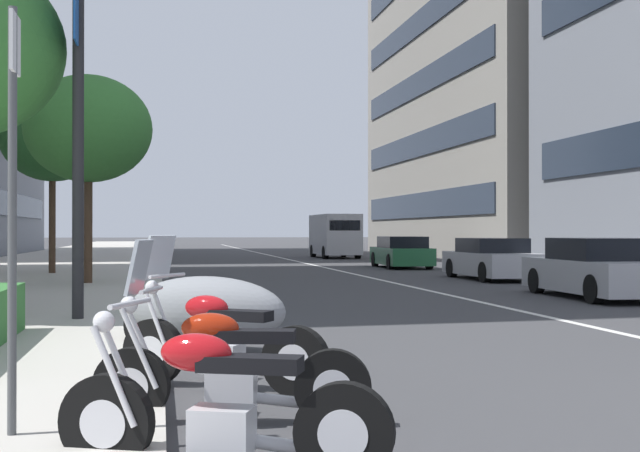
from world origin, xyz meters
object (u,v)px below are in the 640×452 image
car_approaching_light (598,270)px  car_following_behind (492,260)px  motorcycle_far_end_row (204,311)px  parking_sign_by_curb (13,180)px  motorcycle_mid_row (218,344)px  street_tree_by_lamp_post (88,129)px  delivery_van_ahead (335,235)px  car_lead_in_lane (401,253)px  motorcycle_by_sign_pole (218,411)px  street_tree_mid_sidewalk (52,138)px  motorcycle_second_in_row (226,370)px

car_approaching_light → car_following_behind: bearing=-0.8°
motorcycle_far_end_row → parking_sign_by_curb: size_ratio=0.78×
motorcycle_mid_row → car_approaching_light: motorcycle_mid_row is taller
motorcycle_far_end_row → street_tree_by_lamp_post: 13.13m
delivery_van_ahead → motorcycle_mid_row: bearing=166.0°
motorcycle_mid_row → car_lead_in_lane: bearing=-76.3°
parking_sign_by_curb → street_tree_by_lamp_post: 17.23m
car_approaching_light → parking_sign_by_curb: size_ratio=1.61×
parking_sign_by_curb → street_tree_by_lamp_post: size_ratio=0.52×
car_lead_in_lane → parking_sign_by_curb: size_ratio=1.57×
motorcycle_by_sign_pole → motorcycle_far_end_row: 5.41m
car_following_behind → street_tree_mid_sidewalk: (3.83, 13.81, 3.97)m
parking_sign_by_curb → street_tree_mid_sidewalk: size_ratio=0.49×
car_approaching_light → car_following_behind: size_ratio=1.05×
street_tree_by_lamp_post → motorcycle_second_in_row: bearing=-171.7°
motorcycle_second_in_row → motorcycle_far_end_row: size_ratio=0.96×
motorcycle_by_sign_pole → street_tree_mid_sidewalk: street_tree_mid_sidewalk is taller
motorcycle_second_in_row → car_approaching_light: size_ratio=0.46×
motorcycle_second_in_row → street_tree_by_lamp_post: (16.39, 2.40, 3.82)m
car_following_behind → car_approaching_light: bearing=176.9°
motorcycle_second_in_row → street_tree_mid_sidewalk: street_tree_mid_sidewalk is taller
street_tree_by_lamp_post → street_tree_mid_sidewalk: (5.70, 1.62, 0.35)m
parking_sign_by_curb → motorcycle_far_end_row: bearing=-18.0°
motorcycle_second_in_row → parking_sign_by_curb: size_ratio=0.75×
car_following_behind → street_tree_mid_sidewalk: size_ratio=0.75×
motorcycle_by_sign_pole → motorcycle_far_end_row: size_ratio=0.91×
motorcycle_mid_row → car_approaching_light: bearing=-100.5°
car_following_behind → delivery_van_ahead: delivery_van_ahead is taller
motorcycle_by_sign_pole → motorcycle_mid_row: (2.81, -0.19, 0.04)m
motorcycle_by_sign_pole → car_lead_in_lane: size_ratio=0.45×
motorcycle_by_sign_pole → parking_sign_by_curb: parking_sign_by_curb is taller
motorcycle_mid_row → street_tree_mid_sidewalk: size_ratio=0.32×
car_following_behind → motorcycle_mid_row: bearing=150.3°
car_approaching_light → motorcycle_by_sign_pole: bearing=145.2°
street_tree_mid_sidewalk → motorcycle_second_in_row: bearing=-169.7°
motorcycle_far_end_row → car_approaching_light: bearing=-115.0°
delivery_van_ahead → parking_sign_by_curb: bearing=164.6°
motorcycle_mid_row → parking_sign_by_curb: (-2.10, 1.53, 1.43)m
motorcycle_by_sign_pole → car_lead_in_lane: car_lead_in_lane is taller
motorcycle_far_end_row → car_following_behind: (14.22, -9.74, 0.10)m
motorcycle_far_end_row → street_tree_by_lamp_post: street_tree_by_lamp_post is taller
car_following_behind → delivery_van_ahead: 21.80m
car_lead_in_lane → street_tree_by_lamp_post: bearing=134.3°
car_following_behind → street_tree_by_lamp_post: size_ratio=0.80×
motorcycle_second_in_row → delivery_van_ahead: 41.11m
street_tree_mid_sidewalk → car_lead_in_lane: bearing=-70.5°
parking_sign_by_curb → motorcycle_second_in_row: bearing=-66.3°
motorcycle_by_sign_pole → parking_sign_by_curb: (0.71, 1.34, 1.46)m
motorcycle_far_end_row → motorcycle_mid_row: bearing=118.3°
motorcycle_mid_row → parking_sign_by_curb: 2.96m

